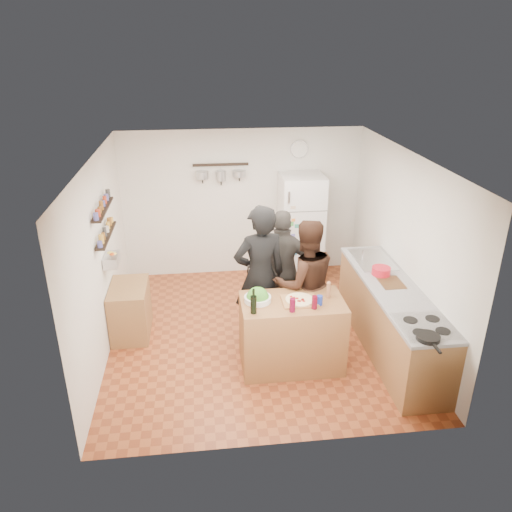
{
  "coord_description": "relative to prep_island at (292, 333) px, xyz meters",
  "views": [
    {
      "loc": [
        -0.72,
        -5.96,
        3.83
      ],
      "look_at": [
        0.0,
        0.1,
        1.15
      ],
      "focal_mm": 35.0,
      "sensor_mm": 36.0,
      "label": 1
    }
  ],
  "objects": [
    {
      "name": "produce_basket",
      "position": [
        -2.24,
        0.96,
        0.69
      ],
      "size": [
        0.18,
        0.35,
        0.14
      ],
      "primitive_type": "cube",
      "color": "silver",
      "rests_on": "left_wall"
    },
    {
      "name": "pot_rack",
      "position": [
        -0.69,
        2.76,
        1.49
      ],
      "size": [
        0.9,
        0.04,
        0.04
      ],
      "primitive_type": "cube",
      "color": "black",
      "rests_on": "back_wall"
    },
    {
      "name": "sink",
      "position": [
        1.36,
        1.06,
        0.46
      ],
      "size": [
        0.5,
        0.8,
        0.03
      ],
      "primitive_type": "cube",
      "color": "silver",
      "rests_on": "counter_run"
    },
    {
      "name": "spice_shelf_lower",
      "position": [
        -2.27,
        0.96,
        1.04
      ],
      "size": [
        0.12,
        1.0,
        0.02
      ],
      "primitive_type": "cube",
      "color": "black",
      "rests_on": "left_wall"
    },
    {
      "name": "spice_shelf_upper",
      "position": [
        -2.27,
        0.96,
        1.4
      ],
      "size": [
        0.12,
        1.0,
        0.02
      ],
      "primitive_type": "cube",
      "color": "black",
      "rests_on": "left_wall"
    },
    {
      "name": "red_bowl",
      "position": [
        1.31,
        0.58,
        0.52
      ],
      "size": [
        0.25,
        0.25,
        0.1
      ],
      "primitive_type": "cylinder",
      "color": "red",
      "rests_on": "counter_run"
    },
    {
      "name": "room_shell",
      "position": [
        -0.34,
        1.15,
        0.79
      ],
      "size": [
        4.2,
        4.2,
        4.2
      ],
      "color": "brown",
      "rests_on": "ground"
    },
    {
      "name": "side_table",
      "position": [
        -2.08,
        0.98,
        -0.09
      ],
      "size": [
        0.5,
        0.8,
        0.73
      ],
      "primitive_type": "cube",
      "color": "olive",
      "rests_on": "floor"
    },
    {
      "name": "cutting_board",
      "position": [
        1.36,
        0.32,
        0.46
      ],
      "size": [
        0.3,
        0.4,
        0.02
      ],
      "primitive_type": "cube",
      "color": "#966236",
      "rests_on": "counter_run"
    },
    {
      "name": "fridge",
      "position": [
        0.61,
        2.51,
        0.45
      ],
      "size": [
        0.7,
        0.68,
        1.8
      ],
      "primitive_type": "cube",
      "color": "white",
      "rests_on": "floor"
    },
    {
      "name": "wine_bottle",
      "position": [
        -0.5,
        -0.22,
        0.56
      ],
      "size": [
        0.07,
        0.07,
        0.22
      ],
      "primitive_type": "cylinder",
      "color": "black",
      "rests_on": "prep_island"
    },
    {
      "name": "pepper_mill",
      "position": [
        0.45,
        0.05,
        0.54
      ],
      "size": [
        0.05,
        0.05,
        0.17
      ],
      "primitive_type": "cylinder",
      "color": "#8E5B3B",
      "rests_on": "prep_island"
    },
    {
      "name": "person_center",
      "position": [
        0.26,
        0.5,
        0.43
      ],
      "size": [
        0.92,
        0.75,
        1.76
      ],
      "primitive_type": "imported",
      "rotation": [
        0.0,
        0.0,
        3.25
      ],
      "color": "black",
      "rests_on": "floor"
    },
    {
      "name": "pizza_board",
      "position": [
        0.08,
        -0.02,
        0.47
      ],
      "size": [
        0.42,
        0.34,
        0.02
      ],
      "primitive_type": "cube",
      "color": "#986437",
      "rests_on": "prep_island"
    },
    {
      "name": "wine_glass_near",
      "position": [
        -0.05,
        -0.24,
        0.54
      ],
      "size": [
        0.07,
        0.07,
        0.17
      ],
      "primitive_type": "cylinder",
      "color": "#51061F",
      "rests_on": "prep_island"
    },
    {
      "name": "wall_clock",
      "position": [
        0.61,
        2.84,
        1.69
      ],
      "size": [
        0.3,
        0.03,
        0.3
      ],
      "primitive_type": "cylinder",
      "rotation": [
        1.57,
        0.0,
        0.0
      ],
      "color": "silver",
      "rests_on": "back_wall"
    },
    {
      "name": "salt_canister",
      "position": [
        0.3,
        -0.12,
        0.51
      ],
      "size": [
        0.07,
        0.07,
        0.12
      ],
      "primitive_type": "cylinder",
      "color": "navy",
      "rests_on": "prep_island"
    },
    {
      "name": "salad_bowl",
      "position": [
        -0.42,
        0.05,
        0.49
      ],
      "size": [
        0.33,
        0.33,
        0.07
      ],
      "primitive_type": "cylinder",
      "color": "silver",
      "rests_on": "prep_island"
    },
    {
      "name": "skillet",
      "position": [
        1.26,
        -1.0,
        0.49
      ],
      "size": [
        0.25,
        0.25,
        0.05
      ],
      "primitive_type": "cylinder",
      "color": "black",
      "rests_on": "stove_top"
    },
    {
      "name": "wine_glass_far",
      "position": [
        0.22,
        -0.2,
        0.54
      ],
      "size": [
        0.07,
        0.07,
        0.16
      ],
      "primitive_type": "cylinder",
      "color": "#500616",
      "rests_on": "prep_island"
    },
    {
      "name": "person_back",
      "position": [
        0.05,
        1.0,
        0.41
      ],
      "size": [
        1.08,
        0.62,
        1.72
      ],
      "primitive_type": "imported",
      "rotation": [
        0.0,
        0.0,
        2.94
      ],
      "color": "#33302D",
      "rests_on": "floor"
    },
    {
      "name": "stove_top",
      "position": [
        1.36,
        -0.74,
        0.46
      ],
      "size": [
        0.6,
        0.62,
        0.02
      ],
      "primitive_type": "cube",
      "color": "white",
      "rests_on": "counter_run"
    },
    {
      "name": "counter_run",
      "position": [
        1.36,
        0.21,
        -0.01
      ],
      "size": [
        0.63,
        2.63,
        0.9
      ],
      "primitive_type": "cube",
      "color": "#9E7042",
      "rests_on": "floor"
    },
    {
      "name": "pizza",
      "position": [
        0.08,
        -0.02,
        0.48
      ],
      "size": [
        0.34,
        0.34,
        0.02
      ],
      "primitive_type": "cylinder",
      "color": "beige",
      "rests_on": "pizza_board"
    },
    {
      "name": "prep_island",
      "position": [
        0.0,
        0.0,
        0.0
      ],
      "size": [
        1.25,
        0.72,
        0.91
      ],
      "primitive_type": "cube",
      "color": "brown",
      "rests_on": "floor"
    },
    {
      "name": "person_left",
      "position": [
        -0.32,
        0.61,
        0.52
      ],
      "size": [
        0.79,
        0.61,
        1.94
      ],
      "primitive_type": "imported",
      "rotation": [
        0.0,
        0.0,
        3.36
      ],
      "color": "black",
      "rests_on": "floor"
    }
  ]
}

